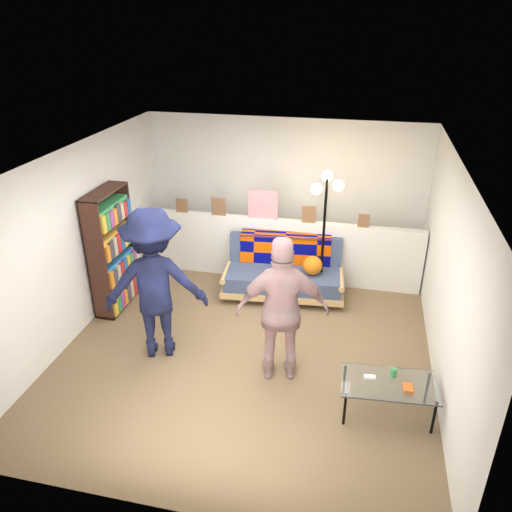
{
  "coord_description": "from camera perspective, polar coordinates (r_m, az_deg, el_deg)",
  "views": [
    {
      "loc": [
        1.24,
        -5.15,
        3.83
      ],
      "look_at": [
        0.0,
        0.4,
        1.05
      ],
      "focal_mm": 35.0,
      "sensor_mm": 36.0,
      "label": 1
    }
  ],
  "objects": [
    {
      "name": "person_right",
      "position": [
        5.53,
        3.06,
        -6.26
      ],
      "size": [
        1.09,
        0.63,
        1.76
      ],
      "primitive_type": "imported",
      "rotation": [
        0.0,
        0.0,
        3.35
      ],
      "color": "pink",
      "rests_on": "ground"
    },
    {
      "name": "half_wall_ledge",
      "position": [
        7.8,
        2.24,
        0.79
      ],
      "size": [
        4.45,
        0.15,
        1.0
      ],
      "primitive_type": "cube",
      "color": "silver",
      "rests_on": "ground"
    },
    {
      "name": "bookshelf",
      "position": [
        7.22,
        -16.14,
        0.22
      ],
      "size": [
        0.29,
        0.86,
        1.73
      ],
      "color": "black",
      "rests_on": "ground"
    },
    {
      "name": "ledge_decor",
      "position": [
        7.56,
        0.6,
        5.53
      ],
      "size": [
        2.97,
        0.02,
        0.45
      ],
      "color": "brown",
      "rests_on": "half_wall_ledge"
    },
    {
      "name": "futon_sofa",
      "position": [
        7.43,
        3.31,
        -1.88
      ],
      "size": [
        1.84,
        1.0,
        0.76
      ],
      "color": "tan",
      "rests_on": "ground"
    },
    {
      "name": "ground",
      "position": [
        6.54,
        -0.77,
        -9.82
      ],
      "size": [
        5.0,
        5.0,
        0.0
      ],
      "primitive_type": "plane",
      "color": "brown",
      "rests_on": "ground"
    },
    {
      "name": "coffee_table",
      "position": [
        5.48,
        15.01,
        -14.05
      ],
      "size": [
        1.01,
        0.61,
        0.51
      ],
      "color": "black",
      "rests_on": "ground"
    },
    {
      "name": "person_left",
      "position": [
        6.01,
        -11.49,
        -3.18
      ],
      "size": [
        1.39,
        1.06,
        1.9
      ],
      "primitive_type": "imported",
      "rotation": [
        0.0,
        0.0,
        3.46
      ],
      "color": "black",
      "rests_on": "ground"
    },
    {
      "name": "room_shell",
      "position": [
        6.14,
        0.15,
        5.49
      ],
      "size": [
        4.6,
        5.05,
        2.45
      ],
      "color": "silver",
      "rests_on": "ground"
    },
    {
      "name": "floor_lamp",
      "position": [
        7.02,
        7.93,
        5.11
      ],
      "size": [
        0.44,
        0.36,
        1.9
      ],
      "color": "black",
      "rests_on": "ground"
    }
  ]
}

